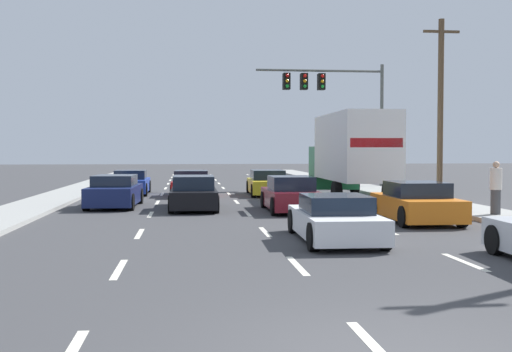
{
  "coord_description": "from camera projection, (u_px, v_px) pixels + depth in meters",
  "views": [
    {
      "loc": [
        -2.11,
        -6.3,
        2.24
      ],
      "look_at": [
        0.45,
        16.84,
        1.27
      ],
      "focal_mm": 43.46,
      "sensor_mm": 36.0,
      "label": 1
    }
  ],
  "objects": [
    {
      "name": "utility_pole_mid",
      "position": [
        440.0,
        105.0,
        30.03
      ],
      "size": [
        1.8,
        0.28,
        8.58
      ],
      "color": "brown",
      "rests_on": "ground_plane"
    },
    {
      "name": "car_red",
      "position": [
        191.0,
        184.0,
        30.53
      ],
      "size": [
        2.01,
        4.45,
        1.26
      ],
      "color": "red",
      "rests_on": "ground_plane"
    },
    {
      "name": "car_white",
      "position": [
        335.0,
        220.0,
        15.29
      ],
      "size": [
        1.93,
        4.23,
        1.14
      ],
      "color": "white",
      "rests_on": "ground_plane"
    },
    {
      "name": "traffic_signal_mast",
      "position": [
        326.0,
        92.0,
        36.43
      ],
      "size": [
        7.65,
        0.69,
        7.34
      ],
      "color": "#595B56",
      "rests_on": "ground_plane"
    },
    {
      "name": "car_yellow",
      "position": [
        267.0,
        183.0,
        31.01
      ],
      "size": [
        2.01,
        4.44,
        1.26
      ],
      "color": "yellow",
      "rests_on": "ground_plane"
    },
    {
      "name": "car_orange",
      "position": [
        416.0,
        203.0,
        19.37
      ],
      "size": [
        2.04,
        4.07,
        1.26
      ],
      "color": "orange",
      "rests_on": "ground_plane"
    },
    {
      "name": "sidewalk_left",
      "position": [
        43.0,
        203.0,
        25.55
      ],
      "size": [
        2.22,
        80.0,
        0.14
      ],
      "primitive_type": "cube",
      "color": "#9E9E99",
      "rests_on": "ground_plane"
    },
    {
      "name": "car_blue",
      "position": [
        131.0,
        183.0,
        31.41
      ],
      "size": [
        1.81,
        4.01,
        1.24
      ],
      "color": "#1E389E",
      "rests_on": "ground_plane"
    },
    {
      "name": "car_black",
      "position": [
        194.0,
        194.0,
        23.63
      ],
      "size": [
        1.83,
        4.68,
        1.28
      ],
      "color": "black",
      "rests_on": "ground_plane"
    },
    {
      "name": "lane_markings",
      "position": [
        232.0,
        197.0,
        29.39
      ],
      "size": [
        6.94,
        57.0,
        0.01
      ],
      "color": "silver",
      "rests_on": "ground_plane"
    },
    {
      "name": "box_truck",
      "position": [
        351.0,
        152.0,
        27.76
      ],
      "size": [
        2.62,
        8.58,
        3.83
      ],
      "color": "white",
      "rests_on": "ground_plane"
    },
    {
      "name": "ground_plane",
      "position": [
        229.0,
        194.0,
        31.41
      ],
      "size": [
        140.0,
        140.0,
        0.0
      ],
      "primitive_type": "plane",
      "color": "#3D3D3F"
    },
    {
      "name": "sidewalk_right",
      "position": [
        419.0,
        199.0,
        27.32
      ],
      "size": [
        2.22,
        80.0,
        0.14
      ],
      "primitive_type": "cube",
      "color": "#9E9E99",
      "rests_on": "ground_plane"
    },
    {
      "name": "pedestrian_near_corner",
      "position": [
        496.0,
        188.0,
        20.26
      ],
      "size": [
        0.38,
        0.38,
        1.74
      ],
      "color": "#3F3F42",
      "rests_on": "sidewalk_right"
    },
    {
      "name": "car_navy",
      "position": [
        115.0,
        192.0,
        24.41
      ],
      "size": [
        1.99,
        4.16,
        1.26
      ],
      "color": "#141E4C",
      "rests_on": "ground_plane"
    },
    {
      "name": "car_maroon",
      "position": [
        290.0,
        195.0,
        22.71
      ],
      "size": [
        1.82,
        4.04,
        1.3
      ],
      "color": "maroon",
      "rests_on": "ground_plane"
    }
  ]
}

